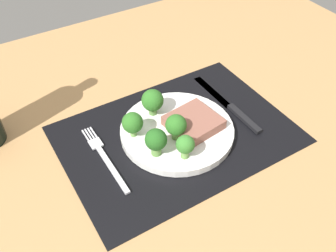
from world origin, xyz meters
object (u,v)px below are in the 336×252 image
Objects in this scene: plate at (177,131)px; fork at (105,158)px; knife at (231,107)px; steak at (193,122)px.

plate reaches higher than fork.
knife is at bearing -2.75° from fork.
fork is (-18.76, 2.72, -2.42)cm from steak.
steak is 0.50× the size of fork.
steak reaches higher than knife.
knife reaches higher than fork.
steak reaches higher than fork.
plate is 15.71cm from fork.
fork is at bearing 171.75° from steak.
knife is at bearing 9.06° from steak.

